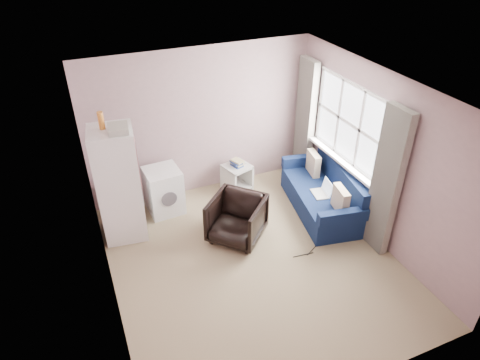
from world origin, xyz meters
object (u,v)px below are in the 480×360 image
at_px(armchair, 237,217).
at_px(fridge, 119,184).
at_px(side_table, 237,175).
at_px(washing_machine, 164,190).
at_px(sofa, 325,195).

xyz_separation_m(armchair, fridge, (-1.51, 0.77, 0.51)).
relative_size(fridge, side_table, 3.42).
relative_size(armchair, washing_machine, 1.00).
relative_size(armchair, side_table, 1.31).
bearing_deg(washing_machine, armchair, -57.56).
bearing_deg(washing_machine, side_table, 1.79).
bearing_deg(armchair, side_table, 113.10).
bearing_deg(sofa, washing_machine, 167.41).
bearing_deg(armchair, fridge, -161.18).
bearing_deg(side_table, armchair, -112.72).
height_order(side_table, sofa, sofa).
bearing_deg(side_table, sofa, -46.53).
bearing_deg(fridge, sofa, -5.27).
xyz_separation_m(side_table, sofa, (1.08, -1.13, 0.02)).
xyz_separation_m(fridge, washing_machine, (0.69, 0.34, -0.49)).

